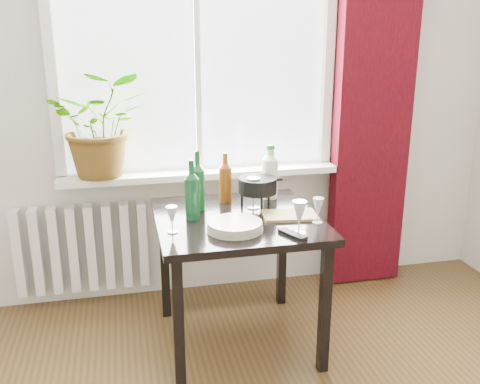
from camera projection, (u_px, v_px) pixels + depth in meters
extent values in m
cube|color=white|center=(196.00, 44.00, 3.16)|extent=(1.72, 0.08, 1.62)
cube|color=white|center=(201.00, 173.00, 3.32)|extent=(1.72, 0.20, 0.04)
cube|color=#33040B|center=(374.00, 93.00, 3.39)|extent=(0.50, 0.12, 2.56)
cube|color=silver|center=(82.00, 248.00, 3.32)|extent=(0.80, 0.10, 0.55)
cube|color=black|center=(237.00, 220.00, 2.81)|extent=(0.85, 0.85, 0.04)
cube|color=black|center=(179.00, 326.00, 2.51)|extent=(0.05, 0.05, 0.70)
cube|color=black|center=(165.00, 263.00, 3.19)|extent=(0.05, 0.05, 0.70)
cube|color=black|center=(325.00, 309.00, 2.66)|extent=(0.05, 0.05, 0.70)
cube|color=black|center=(282.00, 252.00, 3.34)|extent=(0.05, 0.05, 0.70)
imported|color=#21741F|center=(101.00, 124.00, 3.11)|extent=(0.58, 0.51, 0.62)
cylinder|color=#BAB89A|center=(235.00, 226.00, 2.61)|extent=(0.35, 0.35, 0.05)
cube|color=black|center=(293.00, 234.00, 2.55)|extent=(0.11, 0.16, 0.02)
cube|color=#9C8446|center=(290.00, 215.00, 2.81)|extent=(0.30, 0.21, 0.01)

